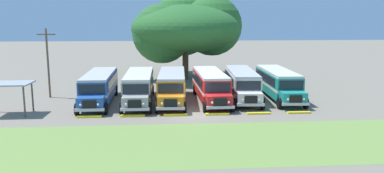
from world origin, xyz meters
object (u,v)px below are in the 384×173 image
(parked_bus_slot_0, at_px, (99,86))
(broad_shade_tree, at_px, (186,28))
(parked_bus_slot_2, at_px, (172,85))
(utility_pole, at_px, (48,61))
(parked_bus_slot_5, at_px, (278,82))
(parked_bus_slot_4, at_px, (242,83))
(waiting_shelter, at_px, (9,86))
(parked_bus_slot_1, at_px, (139,86))
(parked_bus_slot_3, at_px, (210,85))

(parked_bus_slot_0, relative_size, broad_shade_tree, 0.66)
(parked_bus_slot_2, distance_m, utility_pole, 12.93)
(utility_pole, bearing_deg, parked_bus_slot_5, -4.77)
(parked_bus_slot_4, bearing_deg, waiting_shelter, -72.22)
(parked_bus_slot_5, bearing_deg, parked_bus_slot_1, -84.87)
(parked_bus_slot_2, relative_size, parked_bus_slot_3, 1.00)
(parked_bus_slot_1, bearing_deg, parked_bus_slot_5, 93.69)
(parked_bus_slot_4, bearing_deg, parked_bus_slot_5, 93.38)
(parked_bus_slot_0, height_order, broad_shade_tree, broad_shade_tree)
(parked_bus_slot_1, relative_size, parked_bus_slot_2, 1.00)
(parked_bus_slot_3, relative_size, waiting_shelter, 3.02)
(parked_bus_slot_0, xyz_separation_m, utility_pole, (-5.47, 2.69, 2.18))
(parked_bus_slot_1, bearing_deg, parked_bus_slot_2, 91.53)
(waiting_shelter, bearing_deg, broad_shade_tree, 50.32)
(parked_bus_slot_3, height_order, broad_shade_tree, broad_shade_tree)
(parked_bus_slot_2, relative_size, parked_bus_slot_5, 1.00)
(parked_bus_slot_2, bearing_deg, utility_pole, -99.60)
(parked_bus_slot_2, relative_size, utility_pole, 1.55)
(parked_bus_slot_1, height_order, waiting_shelter, parked_bus_slot_1)
(parked_bus_slot_5, height_order, waiting_shelter, parked_bus_slot_5)
(parked_bus_slot_3, height_order, parked_bus_slot_4, same)
(waiting_shelter, bearing_deg, parked_bus_slot_2, 17.56)
(parked_bus_slot_2, distance_m, waiting_shelter, 14.36)
(parked_bus_slot_2, bearing_deg, parked_bus_slot_5, 96.86)
(parked_bus_slot_4, distance_m, broad_shade_tree, 15.84)
(parked_bus_slot_3, height_order, parked_bus_slot_5, same)
(parked_bus_slot_0, bearing_deg, parked_bus_slot_3, 89.19)
(parked_bus_slot_2, bearing_deg, parked_bus_slot_0, -87.50)
(waiting_shelter, bearing_deg, parked_bus_slot_4, 13.91)
(parked_bus_slot_0, height_order, parked_bus_slot_3, same)
(utility_pole, bearing_deg, parked_bus_slot_3, -9.38)
(parked_bus_slot_2, xyz_separation_m, parked_bus_slot_5, (10.83, 0.78, 0.00))
(parked_bus_slot_2, height_order, waiting_shelter, parked_bus_slot_2)
(parked_bus_slot_1, height_order, utility_pole, utility_pole)
(utility_pole, relative_size, waiting_shelter, 1.95)
(parked_bus_slot_5, height_order, utility_pole, utility_pole)
(waiting_shelter, bearing_deg, parked_bus_slot_1, 22.09)
(parked_bus_slot_2, xyz_separation_m, waiting_shelter, (-13.66, -4.32, 0.87))
(parked_bus_slot_5, bearing_deg, waiting_shelter, -76.59)
(parked_bus_slot_3, relative_size, utility_pole, 1.55)
(parked_bus_slot_1, relative_size, parked_bus_slot_5, 1.00)
(parked_bus_slot_1, height_order, parked_bus_slot_5, same)
(parked_bus_slot_3, bearing_deg, broad_shade_tree, -175.88)
(parked_bus_slot_0, height_order, waiting_shelter, parked_bus_slot_0)
(parked_bus_slot_3, xyz_separation_m, parked_bus_slot_4, (3.29, 0.77, 0.00))
(parked_bus_slot_0, distance_m, parked_bus_slot_3, 10.77)
(parked_bus_slot_2, relative_size, broad_shade_tree, 0.66)
(parked_bus_slot_0, bearing_deg, parked_bus_slot_4, 92.33)
(parked_bus_slot_3, bearing_deg, parked_bus_slot_0, -91.20)
(broad_shade_tree, relative_size, waiting_shelter, 4.59)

